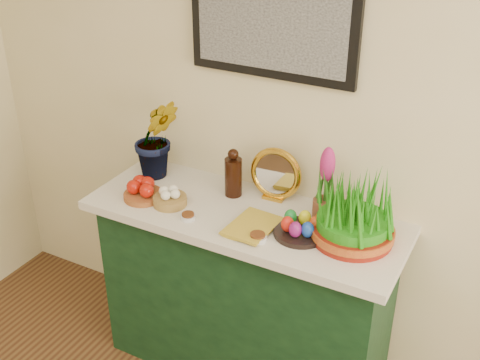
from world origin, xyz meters
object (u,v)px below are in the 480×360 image
(sideboard, at_px, (245,296))
(mirror, at_px, (276,175))
(book, at_px, (234,220))
(wheatgrass_sabzeh, at_px, (354,214))
(hyacinth_green, at_px, (156,126))

(sideboard, relative_size, mirror, 5.34)
(book, bearing_deg, mirror, 81.58)
(mirror, distance_m, wheatgrass_sabzeh, 0.45)
(mirror, relative_size, wheatgrass_sabzeh, 0.73)
(sideboard, height_order, wheatgrass_sabzeh, wheatgrass_sabzeh)
(book, relative_size, wheatgrass_sabzeh, 0.70)
(sideboard, height_order, hyacinth_green, hyacinth_green)
(mirror, distance_m, book, 0.30)
(mirror, height_order, wheatgrass_sabzeh, wheatgrass_sabzeh)
(mirror, relative_size, book, 1.04)
(book, height_order, wheatgrass_sabzeh, wheatgrass_sabzeh)
(sideboard, distance_m, hyacinth_green, 0.90)
(sideboard, height_order, book, book)
(sideboard, xyz_separation_m, book, (-0.00, -0.10, 0.48))
(sideboard, bearing_deg, book, -90.06)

